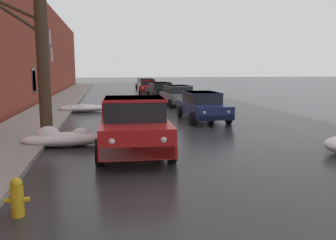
{
  "coord_description": "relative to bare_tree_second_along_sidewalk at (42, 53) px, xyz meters",
  "views": [
    {
      "loc": [
        -2.78,
        -1.62,
        2.59
      ],
      "look_at": [
        -0.68,
        9.89,
        0.83
      ],
      "focal_mm": 36.57,
      "sensor_mm": 36.0,
      "label": 1
    }
  ],
  "objects": [
    {
      "name": "left_sidewalk_slab",
      "position": [
        -1.3,
        7.33,
        -3.05
      ],
      "size": [
        2.72,
        80.0,
        0.14
      ],
      "primitive_type": "cube",
      "color": "gray",
      "rests_on": "ground"
    },
    {
      "name": "brick_townhouse_facade",
      "position": [
        -3.16,
        7.35,
        1.07
      ],
      "size": [
        0.63,
        80.0,
        8.4
      ],
      "color": "brown",
      "rests_on": "ground"
    },
    {
      "name": "snow_bank_near_corner_left",
      "position": [
        0.65,
        8.77,
        -2.9
      ],
      "size": [
        2.91,
        1.18,
        0.52
      ],
      "color": "white",
      "rests_on": "ground"
    },
    {
      "name": "snow_bank_mid_block_left",
      "position": [
        0.62,
        -0.49,
        -2.87
      ],
      "size": [
        2.77,
        1.09,
        0.68
      ],
      "color": "white",
      "rests_on": "ground"
    },
    {
      "name": "bare_tree_second_along_sidewalk",
      "position": [
        0.0,
        0.0,
        0.0
      ],
      "size": [
        2.67,
        2.83,
        6.13
      ],
      "color": "#423323",
      "rests_on": "ground"
    },
    {
      "name": "pickup_truck_red_approaching_near_lane",
      "position": [
        2.91,
        -1.68,
        -2.24
      ],
      "size": [
        2.35,
        5.35,
        1.76
      ],
      "color": "red",
      "rests_on": "ground"
    },
    {
      "name": "sedan_darkblue_parked_kerbside_close",
      "position": [
        6.85,
        4.25,
        -2.37
      ],
      "size": [
        1.96,
        4.33,
        1.42
      ],
      "color": "navy",
      "rests_on": "ground"
    },
    {
      "name": "sedan_grey_parked_kerbside_mid",
      "position": [
        7.09,
        11.13,
        -2.37
      ],
      "size": [
        2.21,
        4.05,
        1.42
      ],
      "color": "slate",
      "rests_on": "ground"
    },
    {
      "name": "sedan_black_parked_far_down_block",
      "position": [
        6.72,
        16.8,
        -2.37
      ],
      "size": [
        2.23,
        4.36,
        1.42
      ],
      "color": "black",
      "rests_on": "ground"
    },
    {
      "name": "sedan_red_queued_behind_truck",
      "position": [
        6.49,
        23.79,
        -2.37
      ],
      "size": [
        2.23,
        4.47,
        1.42
      ],
      "color": "red",
      "rests_on": "ground"
    },
    {
      "name": "sedan_silver_at_far_intersection",
      "position": [
        6.95,
        29.93,
        -2.37
      ],
      "size": [
        2.3,
        4.27,
        1.42
      ],
      "color": "#B7B7BC",
      "rests_on": "ground"
    },
    {
      "name": "fire_hydrant",
      "position": [
        0.49,
        -6.17,
        -2.77
      ],
      "size": [
        0.42,
        0.22,
        0.71
      ],
      "color": "gold",
      "rests_on": "ground"
    }
  ]
}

